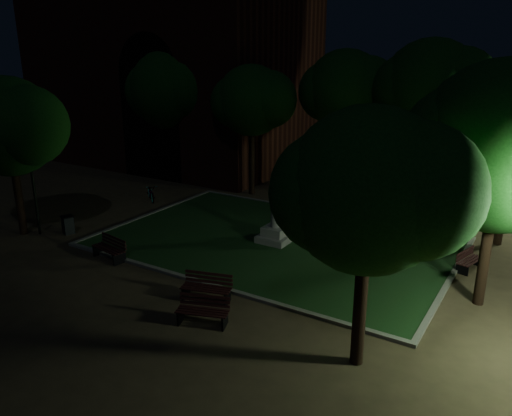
{
  "coord_description": "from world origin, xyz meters",
  "views": [
    {
      "loc": [
        10.38,
        -16.46,
        8.36
      ],
      "look_at": [
        -0.41,
        1.0,
        1.86
      ],
      "focal_mm": 35.0,
      "sensor_mm": 36.0,
      "label": 1
    }
  ],
  "objects_px": {
    "bench_right_side": "(469,261)",
    "bench_far_side": "(405,207)",
    "monument": "(275,223)",
    "bench_near_right": "(203,311)",
    "bench_near_left": "(207,288)",
    "bench_west_near": "(110,249)",
    "trash_bin": "(68,225)",
    "bicycle": "(151,192)"
  },
  "relations": [
    {
      "from": "monument",
      "to": "bicycle",
      "type": "bearing_deg",
      "value": 167.87
    },
    {
      "from": "bench_right_side",
      "to": "bicycle",
      "type": "bearing_deg",
      "value": 104.0
    },
    {
      "from": "bench_near_right",
      "to": "bench_far_side",
      "type": "distance_m",
      "value": 14.79
    },
    {
      "from": "monument",
      "to": "bench_near_left",
      "type": "relative_size",
      "value": 1.72
    },
    {
      "from": "bench_near_right",
      "to": "bench_right_side",
      "type": "height_order",
      "value": "bench_near_right"
    },
    {
      "from": "bench_near_right",
      "to": "bench_west_near",
      "type": "relative_size",
      "value": 0.99
    },
    {
      "from": "trash_bin",
      "to": "bicycle",
      "type": "xyz_separation_m",
      "value": [
        -0.5,
        6.19,
        0.04
      ]
    },
    {
      "from": "bench_west_near",
      "to": "bench_right_side",
      "type": "height_order",
      "value": "bench_west_near"
    },
    {
      "from": "bench_near_left",
      "to": "bench_far_side",
      "type": "xyz_separation_m",
      "value": [
        3.16,
        13.28,
        -0.05
      ]
    },
    {
      "from": "bench_near_right",
      "to": "bench_far_side",
      "type": "bearing_deg",
      "value": 61.73
    },
    {
      "from": "monument",
      "to": "bench_near_right",
      "type": "distance_m",
      "value": 7.51
    },
    {
      "from": "bench_west_near",
      "to": "trash_bin",
      "type": "bearing_deg",
      "value": 174.6
    },
    {
      "from": "monument",
      "to": "bench_near_left",
      "type": "height_order",
      "value": "monument"
    },
    {
      "from": "bench_right_side",
      "to": "bicycle",
      "type": "height_order",
      "value": "bicycle"
    },
    {
      "from": "bench_right_side",
      "to": "bench_far_side",
      "type": "relative_size",
      "value": 0.92
    },
    {
      "from": "bench_near_left",
      "to": "trash_bin",
      "type": "relative_size",
      "value": 2.11
    },
    {
      "from": "monument",
      "to": "bench_right_side",
      "type": "height_order",
      "value": "monument"
    },
    {
      "from": "monument",
      "to": "trash_bin",
      "type": "distance_m",
      "value": 9.91
    },
    {
      "from": "bench_near_left",
      "to": "bench_far_side",
      "type": "distance_m",
      "value": 13.65
    },
    {
      "from": "bench_near_right",
      "to": "bench_far_side",
      "type": "relative_size",
      "value": 1.06
    },
    {
      "from": "bench_near_left",
      "to": "monument",
      "type": "bearing_deg",
      "value": 80.09
    },
    {
      "from": "bench_near_left",
      "to": "bench_right_side",
      "type": "xyz_separation_m",
      "value": [
        7.31,
        7.54,
        -0.08
      ]
    },
    {
      "from": "bench_far_side",
      "to": "trash_bin",
      "type": "bearing_deg",
      "value": 57.51
    },
    {
      "from": "bench_near_left",
      "to": "bench_west_near",
      "type": "bearing_deg",
      "value": 155.83
    },
    {
      "from": "bench_west_near",
      "to": "bicycle",
      "type": "relative_size",
      "value": 0.97
    },
    {
      "from": "bench_far_side",
      "to": "bench_near_right",
      "type": "bearing_deg",
      "value": 96.82
    },
    {
      "from": "bench_near_right",
      "to": "bench_near_left",
      "type": "bearing_deg",
      "value": 103.33
    },
    {
      "from": "bench_right_side",
      "to": "bench_west_near",
      "type": "bearing_deg",
      "value": 133.17
    },
    {
      "from": "monument",
      "to": "bench_west_near",
      "type": "relative_size",
      "value": 1.79
    },
    {
      "from": "trash_bin",
      "to": "monument",
      "type": "bearing_deg",
      "value": 24.77
    },
    {
      "from": "monument",
      "to": "bench_near_left",
      "type": "distance_m",
      "value": 6.06
    },
    {
      "from": "bicycle",
      "to": "bench_near_right",
      "type": "bearing_deg",
      "value": -92.64
    },
    {
      "from": "bench_near_left",
      "to": "bench_near_right",
      "type": "distance_m",
      "value": 1.58
    },
    {
      "from": "bench_near_right",
      "to": "bench_west_near",
      "type": "xyz_separation_m",
      "value": [
        -6.5,
        2.11,
        0.01
      ]
    },
    {
      "from": "bench_west_near",
      "to": "bench_right_side",
      "type": "relative_size",
      "value": 1.16
    },
    {
      "from": "bench_near_left",
      "to": "trash_bin",
      "type": "xyz_separation_m",
      "value": [
        -9.66,
        1.85,
        -0.01
      ]
    },
    {
      "from": "bench_near_right",
      "to": "trash_bin",
      "type": "bearing_deg",
      "value": 143.85
    },
    {
      "from": "monument",
      "to": "bench_near_right",
      "type": "xyz_separation_m",
      "value": [
        1.52,
        -7.33,
        -0.52
      ]
    },
    {
      "from": "bench_near_left",
      "to": "bicycle",
      "type": "xyz_separation_m",
      "value": [
        -10.16,
        8.04,
        0.03
      ]
    },
    {
      "from": "monument",
      "to": "trash_bin",
      "type": "height_order",
      "value": "monument"
    },
    {
      "from": "trash_bin",
      "to": "bench_near_right",
      "type": "bearing_deg",
      "value": -16.85
    },
    {
      "from": "bench_west_near",
      "to": "bench_right_side",
      "type": "bearing_deg",
      "value": 37.04
    }
  ]
}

